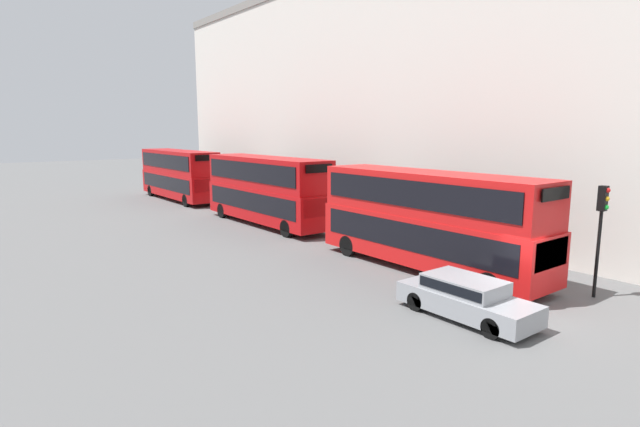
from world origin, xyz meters
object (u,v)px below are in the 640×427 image
object	(u,v)px
car_dark_sedan	(466,297)
traffic_light	(601,218)
bus_second_in_queue	(266,188)
bus_leading	(428,216)
bus_third_in_queue	(179,173)

from	to	relation	value
car_dark_sedan	traffic_light	size ratio (longest dim) A/B	1.11
car_dark_sedan	bus_second_in_queue	bearing A→B (deg)	79.23
bus_leading	traffic_light	size ratio (longest dim) A/B	2.70
bus_third_in_queue	car_dark_sedan	size ratio (longest dim) A/B	2.50
bus_second_in_queue	car_dark_sedan	xyz separation A→B (m)	(-3.40, -17.87, -1.69)
bus_second_in_queue	bus_third_in_queue	size ratio (longest dim) A/B	0.99
car_dark_sedan	traffic_light	bearing A→B (deg)	-16.87
bus_second_in_queue	car_dark_sedan	size ratio (longest dim) A/B	2.47
bus_second_in_queue	bus_third_in_queue	distance (m)	14.43
bus_leading	bus_second_in_queue	bearing A→B (deg)	90.00
traffic_light	bus_second_in_queue	bearing A→B (deg)	95.96
bus_leading	bus_third_in_queue	bearing A→B (deg)	90.00
bus_second_in_queue	bus_third_in_queue	world-z (taller)	bus_second_in_queue
bus_third_in_queue	traffic_light	bearing A→B (deg)	-86.56
bus_leading	car_dark_sedan	world-z (taller)	bus_leading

